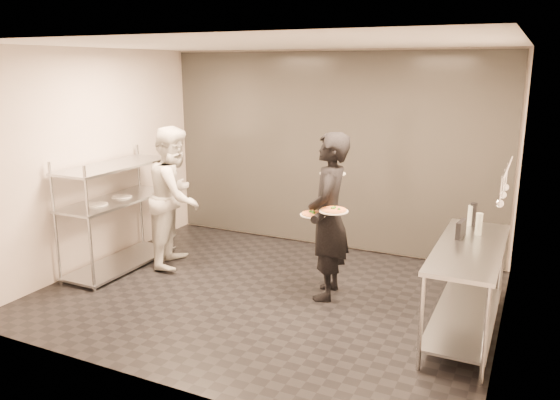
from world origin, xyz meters
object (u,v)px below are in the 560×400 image
at_px(bottle_green, 471,215).
at_px(bottle_dark, 473,214).
at_px(chef, 175,196).
at_px(bottle_clear, 479,224).
at_px(prep_counter, 468,275).
at_px(pos_monitor, 461,229).
at_px(pizza_plate_far, 334,210).
at_px(salad_plate, 333,172).
at_px(pass_rack, 117,210).
at_px(pizza_plate_near, 313,214).
at_px(waiter, 328,217).

relative_size(bottle_green, bottle_dark, 0.88).
distance_m(chef, bottle_clear, 3.76).
distance_m(prep_counter, pos_monitor, 0.46).
height_order(chef, bottle_green, chef).
height_order(pizza_plate_far, salad_plate, salad_plate).
bearing_deg(pass_rack, pizza_plate_near, 2.80).
relative_size(waiter, pizza_plate_far, 6.09).
bearing_deg(waiter, bottle_green, 95.24).
bearing_deg(pizza_plate_far, pizza_plate_near, 165.51).
distance_m(pizza_plate_near, pizza_plate_far, 0.28).
height_order(chef, pos_monitor, chef).
bearing_deg(pizza_plate_far, waiter, 122.08).
relative_size(pizza_plate_far, salad_plate, 1.03).
height_order(bottle_clear, bottle_dark, bottle_dark).
distance_m(pos_monitor, bottle_clear, 0.23).
bearing_deg(pizza_plate_far, bottle_clear, 13.34).
xyz_separation_m(pass_rack, pizza_plate_far, (2.93, 0.06, 0.32)).
relative_size(pos_monitor, bottle_dark, 0.97).
bearing_deg(prep_counter, pos_monitor, 118.26).
xyz_separation_m(prep_counter, pizza_plate_near, (-1.66, 0.13, 0.38)).
height_order(waiter, bottle_dark, waiter).
height_order(prep_counter, bottle_clear, bottle_clear).
relative_size(chef, bottle_dark, 7.43).
distance_m(pass_rack, chef, 0.76).
bearing_deg(salad_plate, pos_monitor, -13.93).
relative_size(chef, bottle_clear, 8.20).
relative_size(waiter, pizza_plate_near, 6.55).
bearing_deg(pass_rack, bottle_clear, 5.27).
bearing_deg(bottle_green, bottle_dark, 24.87).
bearing_deg(bottle_dark, chef, -175.50).
distance_m(pass_rack, bottle_dark, 4.34).
xyz_separation_m(pizza_plate_near, bottle_dark, (1.60, 0.59, 0.04)).
bearing_deg(pizza_plate_near, waiter, 54.11).
bearing_deg(bottle_clear, pizza_plate_far, -166.66).
bearing_deg(bottle_dark, bottle_clear, -74.09).
height_order(pass_rack, prep_counter, pass_rack).
bearing_deg(chef, pizza_plate_far, -117.49).
distance_m(prep_counter, chef, 3.77).
bearing_deg(waiter, pizza_plate_far, 21.24).
relative_size(salad_plate, bottle_green, 1.38).
xyz_separation_m(waiter, bottle_dark, (1.48, 0.43, 0.10)).
bearing_deg(bottle_green, bottle_clear, -69.28).
relative_size(pizza_plate_near, salad_plate, 0.96).
height_order(pizza_plate_near, pizza_plate_far, pizza_plate_far).
xyz_separation_m(pos_monitor, bottle_dark, (0.06, 0.50, 0.04)).
height_order(bottle_green, bottle_dark, bottle_dark).
bearing_deg(pass_rack, pos_monitor, 3.07).
height_order(pass_rack, salad_plate, pass_rack).
bearing_deg(chef, bottle_dark, -103.90).
bearing_deg(waiter, bottle_dark, 95.40).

